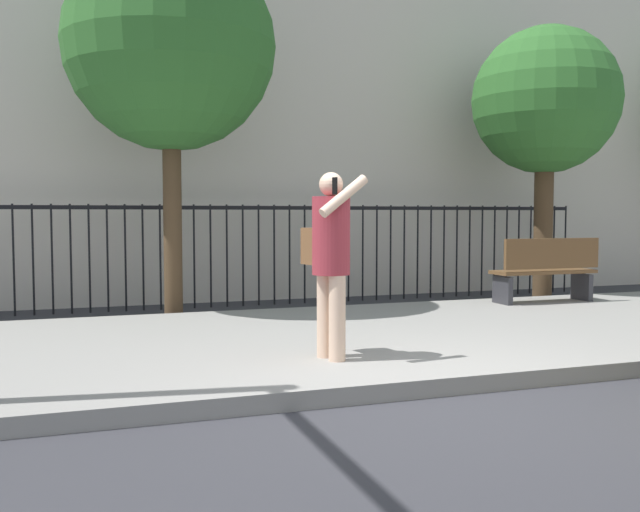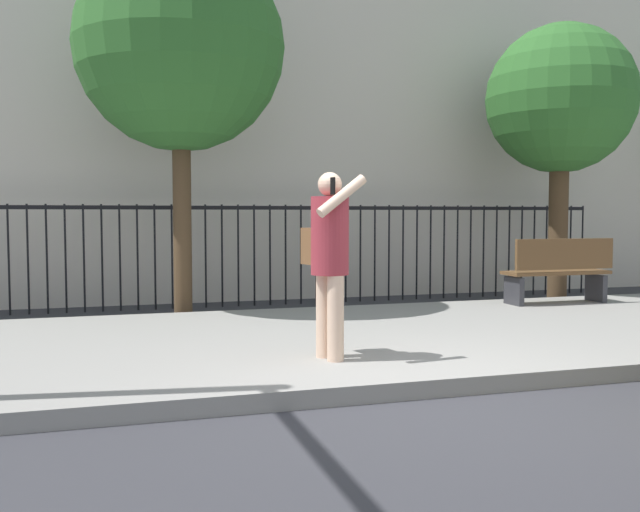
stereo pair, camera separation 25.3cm
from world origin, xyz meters
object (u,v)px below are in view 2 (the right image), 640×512
pedestrian_on_phone (328,251)px  street_tree_mid (180,48)px  street_tree_near (561,101)px  street_bench (560,269)px

pedestrian_on_phone → street_tree_mid: bearing=103.7°
street_tree_near → street_tree_mid: size_ratio=0.89×
pedestrian_on_phone → street_bench: 5.14m
street_tree_near → pedestrian_on_phone: bearing=-143.2°
street_bench → street_tree_mid: 6.19m
street_tree_near → street_bench: bearing=-124.7°
street_bench → street_tree_mid: size_ratio=0.31×
pedestrian_on_phone → street_bench: bearing=31.4°
pedestrian_on_phone → street_tree_mid: 4.61m
pedestrian_on_phone → street_tree_near: 6.88m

